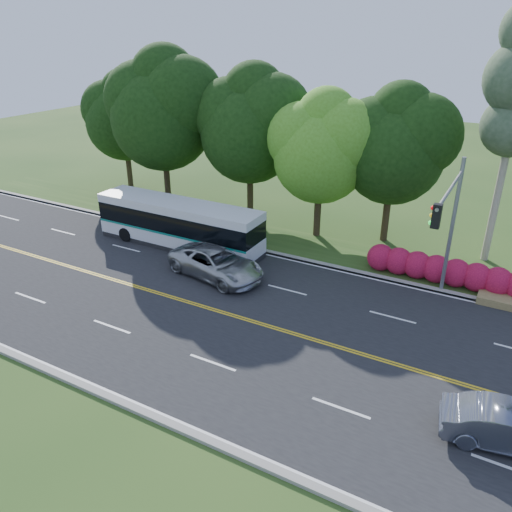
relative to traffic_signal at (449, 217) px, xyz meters
The scene contains 12 objects.
ground 9.65m from the traffic_signal, 140.23° to the right, with size 120.00×120.00×0.00m, color #264517.
road 9.65m from the traffic_signal, 140.23° to the right, with size 60.00×14.00×0.02m, color black.
curb_north 8.15m from the traffic_signal, 164.96° to the left, with size 60.00×0.30×0.15m, color gray.
curb_south 14.86m from the traffic_signal, 117.35° to the right, with size 60.00×0.30×0.15m, color gray.
grass_verge 8.74m from the traffic_signal, 151.03° to the left, with size 60.00×4.00×0.10m, color #264517.
lane_markings 9.71m from the traffic_signal, 140.63° to the right, with size 57.60×13.82×0.00m.
tree_row 13.61m from the traffic_signal, 150.00° to the left, with size 44.70×9.10×13.84m.
bougainvillea_hedge 4.86m from the traffic_signal, 75.94° to the left, with size 9.50×2.25×1.50m.
traffic_signal is the anchor object (origin of this frame).
transit_bus 15.63m from the traffic_signal, behind, with size 10.84×2.43×2.84m.
sedan 9.64m from the traffic_signal, 64.05° to the right, with size 1.51×4.32×1.42m, color slate.
suv 11.95m from the traffic_signal, 168.10° to the right, with size 2.57×5.57×1.55m, color #A9ADAE.
Camera 1 is at (9.06, -17.16, 12.53)m, focal length 35.00 mm.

